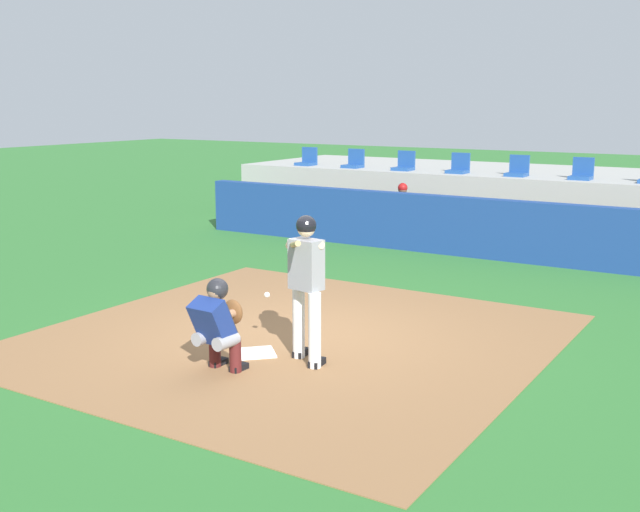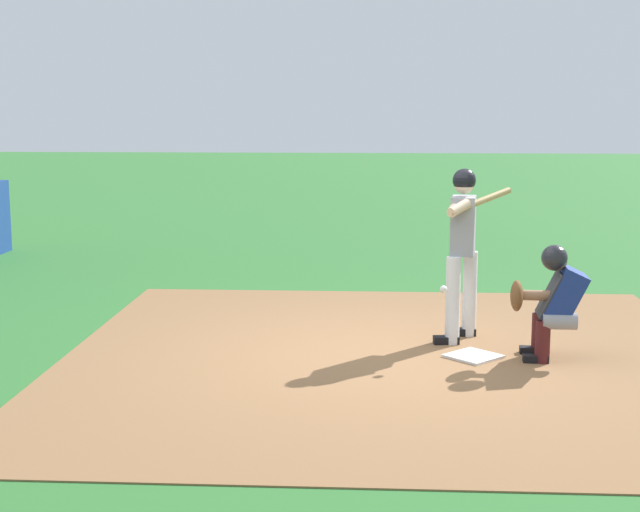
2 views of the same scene
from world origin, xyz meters
The scene contains 5 objects.
ground_plane centered at (0.00, 0.00, 0.00)m, with size 80.00×80.00×0.00m, color #2D6B2D.
dirt_infield centered at (0.00, 0.00, 0.01)m, with size 6.40×6.40×0.01m, color olive.
home_plate centered at (0.00, -0.80, 0.02)m, with size 0.44×0.44×0.02m, color white.
batter_at_plate centered at (0.69, -0.73, 1.04)m, with size 0.64×0.81×1.80m.
catcher_crouched centered at (0.00, -1.54, 0.61)m, with size 0.50×1.42×1.13m.
Camera 2 is at (-8.86, 0.19, 2.44)m, focal length 52.19 mm.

